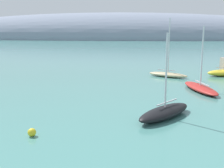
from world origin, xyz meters
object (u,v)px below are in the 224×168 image
object	(u,v)px
sailboat_red_near_shore	(200,88)
sailboat_black_mid_mooring	(165,112)
sailboat_sand_outer_mooring	(168,74)
mooring_buoy_yellow	(32,132)

from	to	relation	value
sailboat_red_near_shore	sailboat_black_mid_mooring	world-z (taller)	sailboat_red_near_shore
sailboat_red_near_shore	sailboat_sand_outer_mooring	bearing A→B (deg)	3.09
sailboat_black_mid_mooring	sailboat_sand_outer_mooring	distance (m)	21.84
sailboat_red_near_shore	mooring_buoy_yellow	xyz separation A→B (m)	(-15.27, -16.87, -0.12)
sailboat_sand_outer_mooring	mooring_buoy_yellow	world-z (taller)	sailboat_sand_outer_mooring
sailboat_red_near_shore	sailboat_black_mid_mooring	size ratio (longest dim) A/B	1.18
sailboat_red_near_shore	mooring_buoy_yellow	bearing A→B (deg)	124.62
mooring_buoy_yellow	sailboat_red_near_shore	bearing A→B (deg)	47.85
sailboat_sand_outer_mooring	mooring_buoy_yellow	distance (m)	29.74
sailboat_black_mid_mooring	sailboat_sand_outer_mooring	world-z (taller)	sailboat_sand_outer_mooring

